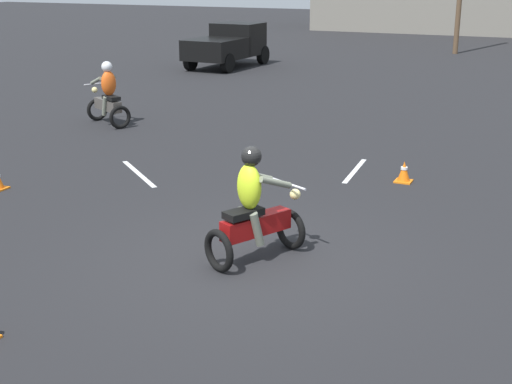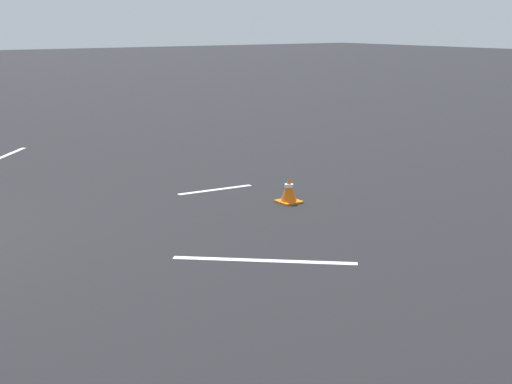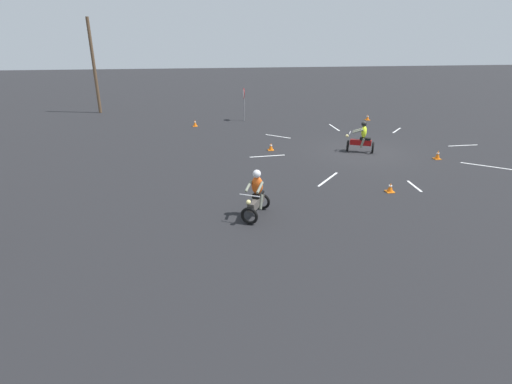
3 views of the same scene
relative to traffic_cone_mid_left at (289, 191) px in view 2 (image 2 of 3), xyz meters
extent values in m
cube|color=orange|center=(0.00, 0.00, -0.17)|extent=(0.32, 0.32, 0.03)
cone|color=orange|center=(0.00, 0.00, 0.02)|extent=(0.24, 0.24, 0.35)
cylinder|color=white|center=(0.00, 0.00, 0.08)|extent=(0.13, 0.13, 0.05)
cube|color=silver|center=(1.81, 1.97, -0.18)|extent=(1.65, 1.42, 0.01)
cube|color=silver|center=(0.48, -1.31, -0.18)|extent=(1.30, 0.19, 0.01)
cube|color=silver|center=(2.54, -6.08, -0.18)|extent=(1.46, 1.75, 0.01)
camera|label=1|loc=(9.60, -9.55, 3.76)|focal=50.00mm
camera|label=2|loc=(6.16, 8.20, 2.44)|focal=50.00mm
camera|label=3|loc=(-13.85, 7.41, 5.63)|focal=28.00mm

